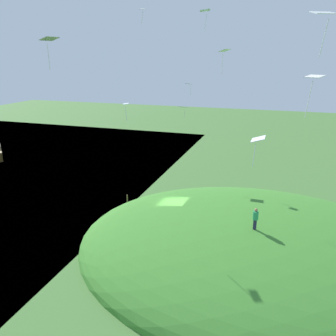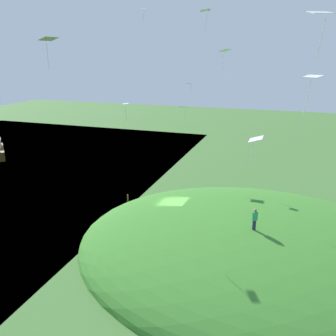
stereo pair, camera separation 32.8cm
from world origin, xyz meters
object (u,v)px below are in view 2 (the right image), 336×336
object	(u,v)px
kite_5	(143,10)
kite_9	(205,11)
kite_0	(126,105)
kite_13	(48,40)
kite_8	(312,79)
kite_6	(184,107)
kite_1	(321,15)
mooring_post	(128,200)
kite_14	(225,52)
kite_7	(256,140)
kite_10	(190,85)
person_on_hilltop	(255,217)

from	to	relation	value
kite_5	kite_9	size ratio (longest dim) A/B	0.89
kite_0	kite_13	distance (m)	8.51
kite_5	kite_8	size ratio (longest dim) A/B	0.70
kite_6	kite_8	world-z (taller)	kite_8
kite_1	mooring_post	world-z (taller)	kite_1
kite_1	kite_14	bearing A→B (deg)	112.63
kite_8	kite_7	bearing A→B (deg)	-151.39
kite_7	kite_10	world-z (taller)	kite_10
kite_1	kite_10	xyz separation A→B (m)	(-11.28, 20.85, -4.55)
mooring_post	kite_13	bearing A→B (deg)	-84.87
kite_8	mooring_post	bearing A→B (deg)	144.56
kite_1	person_on_hilltop	bearing A→B (deg)	108.00
kite_6	mooring_post	world-z (taller)	kite_6
kite_1	kite_8	size ratio (longest dim) A/B	0.87
person_on_hilltop	mooring_post	world-z (taller)	person_on_hilltop
kite_10	kite_14	distance (m)	7.33
kite_0	kite_8	world-z (taller)	kite_8
kite_10	kite_13	bearing A→B (deg)	-101.04
kite_0	kite_10	xyz separation A→B (m)	(2.03, 12.08, 0.83)
kite_10	kite_14	bearing A→B (deg)	-45.82
kite_0	kite_5	bearing A→B (deg)	105.43
kite_7	kite_9	bearing A→B (deg)	115.41
kite_5	kite_8	world-z (taller)	kite_5
kite_7	kite_6	bearing A→B (deg)	116.67
person_on_hilltop	kite_13	bearing A→B (deg)	35.15
kite_6	kite_13	size ratio (longest dim) A/B	0.68
person_on_hilltop	kite_0	bearing A→B (deg)	4.25
kite_7	kite_5	bearing A→B (deg)	126.06
kite_13	kite_1	bearing A→B (deg)	-7.16
mooring_post	kite_14	bearing A→B (deg)	12.30
kite_8	kite_0	bearing A→B (deg)	155.37
kite_1	mooring_post	xyz separation A→B (m)	(-16.09, 14.15, -16.24)
mooring_post	kite_8	bearing A→B (deg)	-35.44
kite_5	kite_7	xyz separation A→B (m)	(14.38, -19.74, -9.02)
kite_7	kite_8	bearing A→B (deg)	28.61
kite_14	kite_6	bearing A→B (deg)	144.18
kite_0	kite_7	size ratio (longest dim) A/B	0.85
kite_0	kite_9	size ratio (longest dim) A/B	0.84
person_on_hilltop	kite_13	world-z (taller)	kite_13
person_on_hilltop	kite_10	bearing A→B (deg)	-44.96
person_on_hilltop	kite_7	world-z (taller)	kite_7
kite_1	kite_0	bearing A→B (deg)	146.62
kite_8	mooring_post	distance (m)	24.04
kite_5	kite_7	bearing A→B (deg)	-53.94
kite_8	mooring_post	size ratio (longest dim) A/B	1.78
kite_6	kite_10	world-z (taller)	kite_10
kite_1	kite_7	xyz separation A→B (m)	(-2.32, 1.28, -5.80)
kite_8	kite_10	xyz separation A→B (m)	(-11.41, 18.24, -1.80)
kite_9	kite_14	distance (m)	4.46
person_on_hilltop	kite_0	size ratio (longest dim) A/B	1.21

